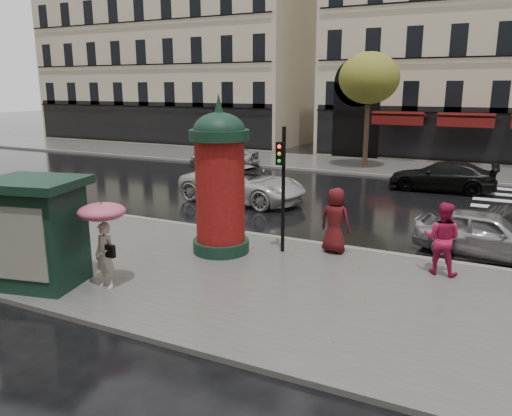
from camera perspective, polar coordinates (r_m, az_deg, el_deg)
The scene contains 17 objects.
ground at distance 12.82m, azimuth 0.88°, elevation -7.92°, with size 160.00×160.00×0.00m, color black.
near_sidewalk at distance 12.38m, azimuth -0.13°, elevation -8.43°, with size 90.00×7.00×0.12m, color #474744.
far_sidewalk at distance 30.57m, azimuth 16.39°, elevation 4.37°, with size 90.00×6.00×0.12m, color #474744.
near_kerb at distance 15.41m, azimuth 5.68°, elevation -3.95°, with size 90.00×0.25×0.14m, color slate.
far_kerb at distance 27.65m, azimuth 15.28°, elevation 3.52°, with size 90.00×0.25×0.14m, color slate.
bldg_far_left at distance 49.40m, azimuth -7.81°, elevation 21.24°, with size 24.00×14.00×22.90m.
tree_far_left at distance 29.64m, azimuth 12.80°, elevation 14.23°, with size 3.40×3.40×6.64m.
woman_umbrella at distance 11.99m, azimuth -17.06°, elevation -2.51°, with size 1.09×1.09×2.10m.
woman_red at distance 13.31m, azimuth 20.49°, elevation -3.26°, with size 0.90×0.70×1.84m, color #B11543.
man_burgundy at distance 14.25m, azimuth 9.05°, elevation -1.40°, with size 0.91×0.59×1.87m, color #4A0E12.
morris_column at distance 13.90m, azimuth -4.14°, elevation 3.41°, with size 1.65×1.65×4.45m.
traffic_light at distance 13.82m, azimuth 3.03°, elevation 3.47°, with size 0.23×0.33×3.55m.
newsstand at distance 12.73m, azimuth -23.67°, elevation -2.44°, with size 2.47×2.21×2.56m.
car_silver at distance 15.57m, azimuth 24.90°, elevation -2.70°, with size 1.58×3.93×1.34m, color #9D9DA1.
car_white at distance 20.94m, azimuth -1.49°, elevation 2.77°, with size 2.50×5.43×1.51m, color #B9B9B9.
car_black at distance 24.67m, azimuth 20.49°, elevation 3.41°, with size 1.92×4.72×1.37m, color black.
car_far_silver at distance 30.01m, azimuth -3.66°, elevation 5.98°, with size 1.67×4.16×1.42m, color #9E9EA3.
Camera 1 is at (5.10, -10.77, 4.72)m, focal length 35.00 mm.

